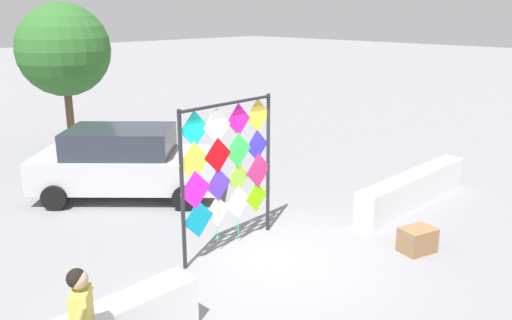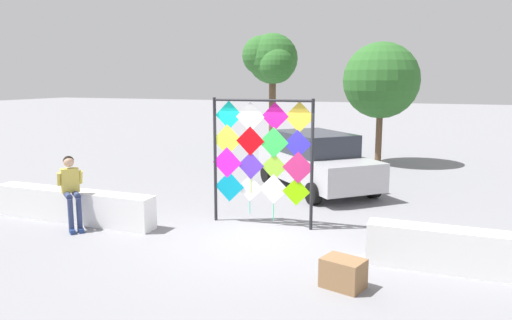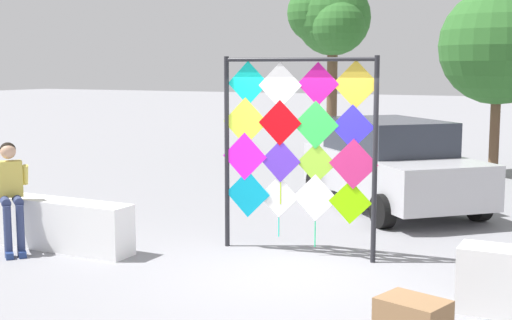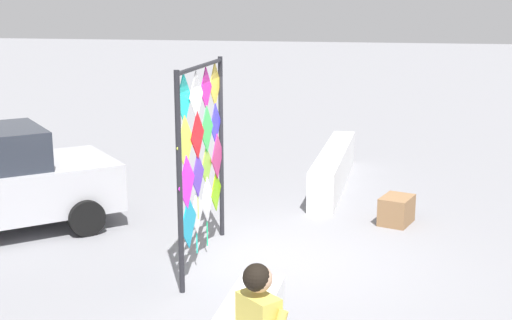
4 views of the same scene
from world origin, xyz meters
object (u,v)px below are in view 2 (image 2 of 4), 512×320
object	(u,v)px
parked_car	(316,161)
tree_broadleaf	(383,78)
kite_display_rack	(261,152)
seated_vendor	(71,186)
tree_far_right	(271,61)
cardboard_box_large	(343,273)

from	to	relation	value
parked_car	tree_broadleaf	bearing A→B (deg)	76.70
kite_display_rack	parked_car	bearing A→B (deg)	86.18
seated_vendor	parked_car	world-z (taller)	parked_car
tree_broadleaf	tree_far_right	bearing A→B (deg)	161.05
kite_display_rack	seated_vendor	distance (m)	4.14
kite_display_rack	cardboard_box_large	bearing A→B (deg)	-48.27
tree_far_right	tree_broadleaf	world-z (taller)	tree_far_right
tree_far_right	seated_vendor	bearing A→B (deg)	-90.55
parked_car	tree_broadleaf	distance (m)	5.80
seated_vendor	tree_broadleaf	distance (m)	12.13
kite_display_rack	tree_far_right	world-z (taller)	tree_far_right
parked_car	tree_far_right	world-z (taller)	tree_far_right
kite_display_rack	tree_far_right	size ratio (longest dim) A/B	0.54
parked_car	cardboard_box_large	world-z (taller)	parked_car
seated_vendor	parked_car	distance (m)	6.84
parked_car	tree_broadleaf	xyz separation A→B (m)	(1.22, 5.14, 2.41)
parked_car	tree_far_right	distance (m)	8.48
cardboard_box_large	tree_broadleaf	xyz separation A→B (m)	(-0.85, 11.60, 3.02)
seated_vendor	kite_display_rack	bearing A→B (deg)	25.12
parked_car	cardboard_box_large	xyz separation A→B (m)	(2.07, -6.46, -0.61)
kite_display_rack	tree_far_right	bearing A→B (deg)	108.43
cardboard_box_large	tree_far_right	distance (m)	15.06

